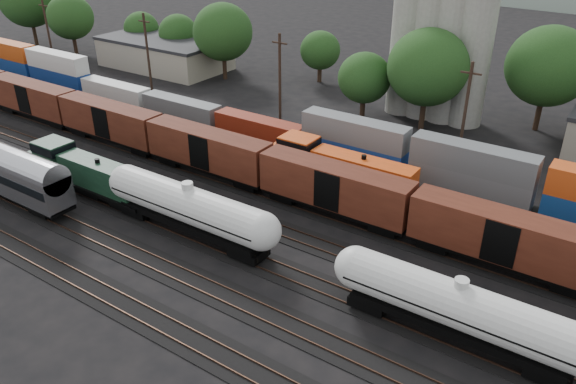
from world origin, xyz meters
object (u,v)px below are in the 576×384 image
Objects in this scene: tank_car_a at (189,207)px; orange_locomotive at (336,167)px; green_locomotive at (81,170)px; grain_silo at (439,34)px.

tank_car_a is 1.05× the size of orange_locomotive.
grain_silo is at bearing 62.95° from green_locomotive.
green_locomotive is at bearing 180.00° from tank_car_a.
grain_silo is (0.04, 26.00, 8.69)m from orange_locomotive.
grain_silo reaches higher than tank_car_a.
tank_car_a is at bearing -98.58° from grain_silo.
orange_locomotive is 0.62× the size of grain_silo.
grain_silo is (6.19, 41.00, 8.32)m from tank_car_a.
grain_silo reaches higher than green_locomotive.
green_locomotive is 0.87× the size of tank_car_a.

